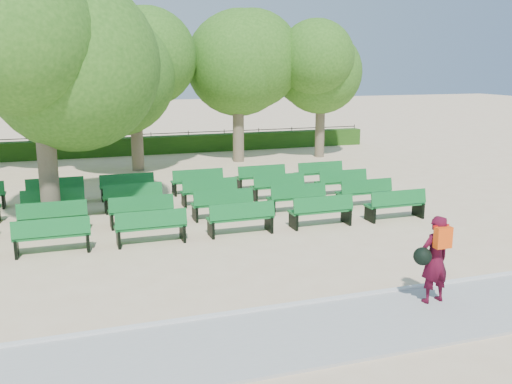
# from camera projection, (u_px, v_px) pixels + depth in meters

# --- Properties ---
(ground) EXTENTS (120.00, 120.00, 0.00)m
(ground) POSITION_uv_depth(u_px,v_px,m) (192.00, 226.00, 16.57)
(ground) COLOR beige
(paving) EXTENTS (30.00, 2.20, 0.06)m
(paving) POSITION_uv_depth(u_px,v_px,m) (286.00, 338.00, 9.73)
(paving) COLOR #A5A5A0
(paving) RESTS_ON ground
(curb) EXTENTS (30.00, 0.12, 0.10)m
(curb) POSITION_uv_depth(u_px,v_px,m) (264.00, 310.00, 10.78)
(curb) COLOR silver
(curb) RESTS_ON ground
(hedge) EXTENTS (26.00, 0.70, 0.90)m
(hedge) POSITION_uv_depth(u_px,v_px,m) (133.00, 146.00, 29.41)
(hedge) COLOR #234C13
(hedge) RESTS_ON ground
(fence) EXTENTS (26.00, 0.10, 1.02)m
(fence) POSITION_uv_depth(u_px,v_px,m) (133.00, 154.00, 29.88)
(fence) COLOR black
(fence) RESTS_ON ground
(tree_line) EXTENTS (21.80, 6.80, 7.04)m
(tree_line) POSITION_uv_depth(u_px,v_px,m) (144.00, 168.00, 25.81)
(tree_line) COLOR #376D1D
(tree_line) RESTS_ON ground
(bench_array) EXTENTS (1.87, 0.69, 1.16)m
(bench_array) POSITION_uv_depth(u_px,v_px,m) (177.00, 211.00, 17.81)
(bench_array) COLOR #126628
(bench_array) RESTS_ON ground
(tree_among) EXTENTS (4.82, 4.82, 6.75)m
(tree_among) POSITION_uv_depth(u_px,v_px,m) (40.00, 65.00, 15.47)
(tree_among) COLOR brown
(tree_among) RESTS_ON ground
(person) EXTENTS (0.83, 0.52, 1.73)m
(person) POSITION_uv_depth(u_px,v_px,m) (434.00, 258.00, 10.92)
(person) COLOR #45091C
(person) RESTS_ON ground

